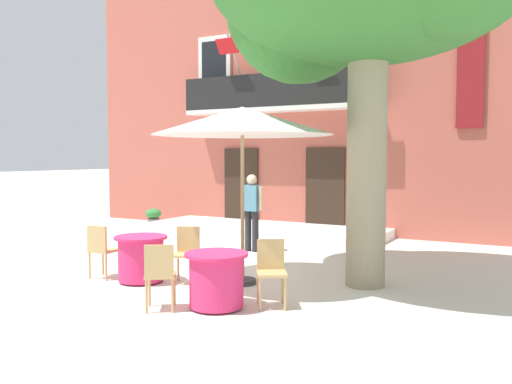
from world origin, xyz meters
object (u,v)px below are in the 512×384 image
(cafe_table_middle, at_px, (216,280))
(cafe_umbrella, at_px, (242,122))
(cafe_table_near_tree, at_px, (141,258))
(cafe_chair_near_tree_0, at_px, (101,248))
(cafe_chair_middle_0, at_px, (160,272))
(cafe_chair_middle_1, at_px, (271,268))
(cafe_chair_near_tree_1, at_px, (186,250))
(ground_planter_left, at_px, (153,217))
(pedestrian_near_entrance, at_px, (252,208))

(cafe_table_middle, xyz_separation_m, cafe_umbrella, (-0.39, 1.38, 2.22))
(cafe_umbrella, bearing_deg, cafe_table_near_tree, -156.02)
(cafe_chair_near_tree_0, bearing_deg, cafe_table_middle, -11.54)
(cafe_chair_middle_0, distance_m, cafe_chair_middle_1, 1.51)
(cafe_umbrella, bearing_deg, cafe_chair_near_tree_1, -157.06)
(ground_planter_left, bearing_deg, cafe_table_near_tree, -52.06)
(cafe_chair_middle_1, bearing_deg, cafe_chair_near_tree_1, 163.13)
(cafe_chair_near_tree_0, height_order, cafe_table_middle, cafe_chair_near_tree_0)
(cafe_chair_middle_1, bearing_deg, cafe_chair_middle_0, -141.71)
(pedestrian_near_entrance, bearing_deg, cafe_chair_near_tree_0, -105.06)
(cafe_chair_near_tree_0, relative_size, cafe_chair_near_tree_1, 1.00)
(cafe_table_near_tree, distance_m, pedestrian_near_entrance, 3.41)
(cafe_chair_middle_0, relative_size, ground_planter_left, 1.64)
(cafe_table_middle, height_order, cafe_umbrella, cafe_umbrella)
(ground_planter_left, bearing_deg, cafe_umbrella, -39.49)
(cafe_chair_middle_1, bearing_deg, cafe_table_middle, -142.70)
(cafe_table_near_tree, height_order, cafe_chair_middle_0, cafe_chair_middle_0)
(pedestrian_near_entrance, bearing_deg, cafe_table_middle, -67.05)
(cafe_chair_near_tree_0, distance_m, cafe_chair_middle_1, 3.26)
(cafe_chair_near_tree_0, xyz_separation_m, cafe_umbrella, (2.27, 0.83, 2.08))
(cafe_table_middle, height_order, ground_planter_left, cafe_table_middle)
(cafe_chair_near_tree_0, relative_size, cafe_table_middle, 1.05)
(cafe_table_middle, relative_size, ground_planter_left, 1.56)
(cafe_chair_near_tree_0, relative_size, cafe_umbrella, 0.31)
(cafe_chair_near_tree_1, bearing_deg, cafe_table_middle, -39.29)
(cafe_table_near_tree, relative_size, cafe_chair_near_tree_1, 0.95)
(cafe_chair_near_tree_0, bearing_deg, cafe_umbrella, 20.11)
(cafe_table_near_tree, relative_size, pedestrian_near_entrance, 0.52)
(cafe_chair_middle_0, relative_size, cafe_chair_middle_1, 1.00)
(cafe_table_middle, bearing_deg, cafe_chair_near_tree_1, 140.71)
(cafe_chair_near_tree_0, xyz_separation_m, cafe_chair_middle_1, (3.26, -0.09, 0.00))
(cafe_chair_near_tree_0, relative_size, ground_planter_left, 1.64)
(cafe_chair_near_tree_1, distance_m, cafe_table_middle, 1.61)
(cafe_chair_middle_1, distance_m, ground_planter_left, 8.83)
(cafe_umbrella, bearing_deg, ground_planter_left, 140.51)
(pedestrian_near_entrance, bearing_deg, cafe_table_near_tree, -93.50)
(cafe_chair_middle_0, bearing_deg, pedestrian_near_entrance, 104.04)
(cafe_chair_near_tree_0, xyz_separation_m, cafe_chair_near_tree_1, (1.42, 0.47, 0.00))
(cafe_umbrella, height_order, pedestrian_near_entrance, cafe_umbrella)
(cafe_umbrella, bearing_deg, cafe_table_middle, -74.17)
(cafe_chair_near_tree_1, relative_size, cafe_chair_middle_1, 1.00)
(cafe_table_near_tree, relative_size, cafe_table_middle, 1.00)
(cafe_table_middle, height_order, pedestrian_near_entrance, pedestrian_near_entrance)
(cafe_chair_middle_0, xyz_separation_m, pedestrian_near_entrance, (-1.13, 4.53, 0.42))
(cafe_table_middle, xyz_separation_m, ground_planter_left, (-6.16, 6.13, -0.08))
(cafe_chair_middle_0, xyz_separation_m, cafe_chair_middle_1, (1.18, 0.93, 0.00))
(cafe_chair_middle_1, relative_size, pedestrian_near_entrance, 0.54)
(cafe_chair_near_tree_1, distance_m, pedestrian_near_entrance, 3.10)
(cafe_table_near_tree, relative_size, ground_planter_left, 1.56)
(ground_planter_left, bearing_deg, cafe_chair_near_tree_1, -46.11)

